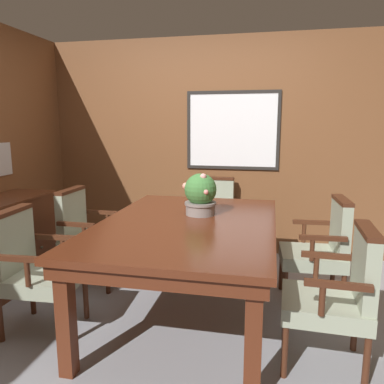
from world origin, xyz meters
TOP-DOWN VIEW (x-y plane):
  - ground_plane at (0.00, 0.00)m, footprint 14.00×14.00m
  - wall_back at (0.00, 1.78)m, footprint 7.20×0.08m
  - dining_table at (0.15, 0.15)m, footprint 1.30×1.90m
  - chair_right_far at (1.19, 0.60)m, footprint 0.53×0.52m
  - chair_head_far at (0.14, 1.49)m, footprint 0.52×0.52m
  - chair_left_near at (-0.90, -0.28)m, footprint 0.53×0.52m
  - chair_right_near at (1.18, -0.27)m, footprint 0.53×0.52m
  - chair_left_far at (-0.92, 0.57)m, footprint 0.52×0.51m
  - potted_plant at (0.20, 0.38)m, footprint 0.28×0.26m
  - sideboard_cabinet at (-1.61, 0.28)m, footprint 0.49×1.12m

SIDE VIEW (x-z plane):
  - ground_plane at x=0.00m, z-range 0.00..0.00m
  - sideboard_cabinet at x=-1.61m, z-range 0.00..0.83m
  - chair_right_far at x=1.19m, z-range 0.03..0.93m
  - chair_head_far at x=0.14m, z-range 0.03..0.93m
  - chair_left_near at x=-0.90m, z-range 0.03..0.93m
  - chair_right_near at x=1.18m, z-range 0.03..0.93m
  - chair_left_far at x=-0.92m, z-range 0.03..0.93m
  - dining_table at x=0.15m, z-range 0.29..1.05m
  - potted_plant at x=0.20m, z-range 0.76..1.10m
  - wall_back at x=0.00m, z-range 0.00..2.45m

